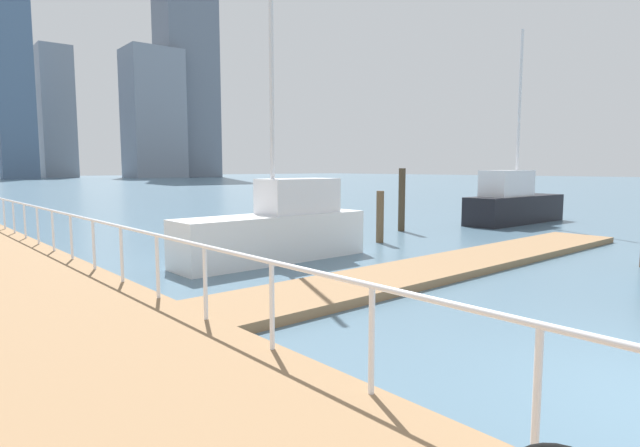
{
  "coord_description": "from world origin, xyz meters",
  "views": [
    {
      "loc": [
        -6.61,
        -1.34,
        2.55
      ],
      "look_at": [
        -0.96,
        5.11,
        1.61
      ],
      "focal_mm": 28.8,
      "sensor_mm": 36.0,
      "label": 1
    }
  ],
  "objects": [
    {
      "name": "boardwalk_railing",
      "position": [
        -3.15,
        9.88,
        1.24
      ],
      "size": [
        0.06,
        28.9,
        1.08
      ],
      "color": "white",
      "rests_on": "boardwalk"
    },
    {
      "name": "skyline_tower_5",
      "position": [
        47.91,
        124.44,
        15.8
      ],
      "size": [
        13.36,
        11.9,
        31.61
      ],
      "primitive_type": "cube",
      "rotation": [
        0.0,
        0.0,
        -0.04
      ],
      "color": "gray",
      "rests_on": "ground_plane"
    },
    {
      "name": "dock_piling_3",
      "position": [
        9.38,
        11.95,
        1.26
      ],
      "size": [
        0.27,
        0.27,
        2.52
      ],
      "primitive_type": "cylinder",
      "color": "#473826",
      "rests_on": "ground_plane"
    },
    {
      "name": "skyline_tower_4",
      "position": [
        30.16,
        143.52,
        16.43
      ],
      "size": [
        8.28,
        10.75,
        32.86
      ],
      "primitive_type": "cube",
      "rotation": [
        0.0,
        0.0,
        -0.05
      ],
      "color": "#8C939E",
      "rests_on": "ground_plane"
    },
    {
      "name": "floating_dock",
      "position": [
        4.43,
        6.1,
        0.09
      ],
      "size": [
        15.86,
        2.0,
        0.18
      ],
      "primitive_type": "cube",
      "color": "#93704C",
      "rests_on": "ground_plane"
    },
    {
      "name": "moored_boat_2",
      "position": [
        15.49,
        10.46,
        0.95
      ],
      "size": [
        6.1,
        1.75,
        8.66
      ],
      "color": "black",
      "rests_on": "ground_plane"
    },
    {
      "name": "moored_boat_0",
      "position": [
        1.74,
        9.94,
        0.89
      ],
      "size": [
        5.62,
        1.4,
        8.04
      ],
      "color": "white",
      "rests_on": "ground_plane"
    },
    {
      "name": "skyline_tower_6",
      "position": [
        58.66,
        127.1,
        40.92
      ],
      "size": [
        14.52,
        13.02,
        81.85
      ],
      "primitive_type": "cube",
      "rotation": [
        0.0,
        0.0,
        -0.07
      ],
      "color": "slate",
      "rests_on": "ground_plane"
    },
    {
      "name": "ground_plane",
      "position": [
        0.0,
        20.0,
        0.0
      ],
      "size": [
        300.0,
        300.0,
        0.0
      ],
      "primitive_type": "plane",
      "color": "slate"
    },
    {
      "name": "skyline_tower_3",
      "position": [
        18.97,
        130.81,
        30.94
      ],
      "size": [
        7.63,
        6.52,
        61.87
      ],
      "primitive_type": "cube",
      "rotation": [
        0.0,
        0.0,
        -0.06
      ],
      "color": "slate",
      "rests_on": "ground_plane"
    },
    {
      "name": "dock_piling_4",
      "position": [
        6.36,
        10.38,
        0.88
      ],
      "size": [
        0.26,
        0.26,
        1.76
      ],
      "primitive_type": "cylinder",
      "color": "brown",
      "rests_on": "ground_plane"
    }
  ]
}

